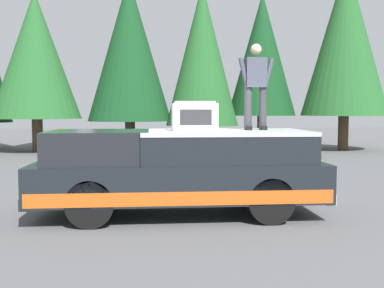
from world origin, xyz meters
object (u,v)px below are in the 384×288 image
Objects in this scene: compressor_unit at (194,116)px; parked_car_grey at (157,144)px; parked_car_maroon at (269,144)px; pickup_truck at (179,170)px; person_on_truck_bed at (256,84)px.

compressor_unit reaches higher than parked_car_grey.
parked_car_maroon is 4.86m from parked_car_grey.
pickup_truck reaches higher than parked_car_grey.
pickup_truck is 3.28× the size of person_on_truck_bed.
person_on_truck_bed reaches higher than parked_car_maroon.
compressor_unit is 1.41m from person_on_truck_bed.
pickup_truck is 2.27m from person_on_truck_bed.
compressor_unit is at bearing -177.01° from parked_car_grey.
pickup_truck is 10.96m from parked_car_grey.
pickup_truck is 1.35× the size of parked_car_grey.
parked_car_grey is at bearing 9.56° from person_on_truck_bed.
pickup_truck reaches higher than parked_car_maroon.
compressor_unit is 0.20× the size of parked_car_maroon.
pickup_truck is at bearing -178.47° from parked_car_grey.
person_on_truck_bed is (0.15, -1.53, 1.68)m from pickup_truck.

